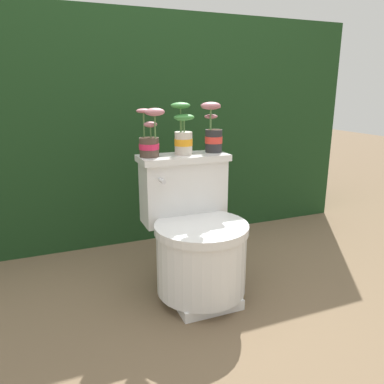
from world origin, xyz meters
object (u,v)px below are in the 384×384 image
(potted_plant_midleft, at_px, (183,134))
(potted_plant_left, at_px, (150,138))
(toilet, at_px, (196,239))
(potted_plant_middle, at_px, (213,130))

(potted_plant_midleft, bearing_deg, potted_plant_left, -179.73)
(toilet, bearing_deg, potted_plant_middle, 47.57)
(potted_plant_midleft, bearing_deg, potted_plant_middle, 3.24)
(toilet, bearing_deg, potted_plant_left, 134.07)
(potted_plant_middle, bearing_deg, potted_plant_midleft, -176.76)
(potted_plant_left, height_order, potted_plant_midleft, potted_plant_midleft)
(potted_plant_left, xyz_separation_m, potted_plant_midleft, (0.16, 0.00, 0.01))
(toilet, xyz_separation_m, potted_plant_left, (-0.16, 0.17, 0.45))
(potted_plant_midleft, distance_m, potted_plant_middle, 0.16)
(toilet, distance_m, potted_plant_midleft, 0.50)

